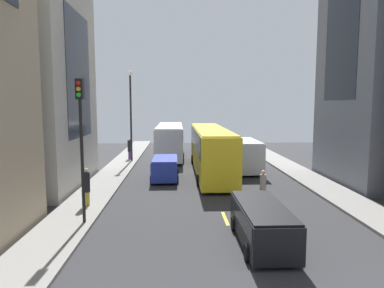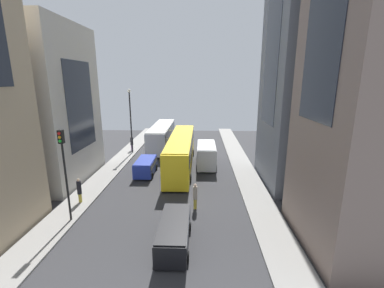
{
  "view_description": "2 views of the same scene",
  "coord_description": "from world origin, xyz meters",
  "px_view_note": "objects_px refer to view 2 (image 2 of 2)",
  "views": [
    {
      "loc": [
        -2.29,
        -28.82,
        5.5
      ],
      "look_at": [
        -1.01,
        1.47,
        2.03
      ],
      "focal_mm": 32.59,
      "sensor_mm": 36.0,
      "label": 1
    },
    {
      "loc": [
        2.56,
        -29.55,
        9.8
      ],
      "look_at": [
        1.5,
        2.07,
        1.91
      ],
      "focal_mm": 24.36,
      "sensor_mm": 36.0,
      "label": 2
    }
  ],
  "objects_px": {
    "pedestrian_waiting_curb": "(79,190)",
    "pedestrian_crossing_mid": "(195,196)",
    "car_black_1": "(174,231)",
    "traffic_light_near_corner": "(64,160)",
    "delivery_van_white": "(206,153)",
    "pedestrian_crossing_near": "(132,143)",
    "city_bus_white": "(162,134)",
    "car_blue_0": "(146,166)",
    "streetcar_yellow": "(181,149)"
  },
  "relations": [
    {
      "from": "pedestrian_crossing_mid",
      "to": "traffic_light_near_corner",
      "type": "xyz_separation_m",
      "value": [
        -8.74,
        -2.18,
        3.48
      ]
    },
    {
      "from": "delivery_van_white",
      "to": "pedestrian_crossing_mid",
      "type": "relative_size",
      "value": 2.62
    },
    {
      "from": "pedestrian_crossing_mid",
      "to": "car_blue_0",
      "type": "bearing_deg",
      "value": 125.98
    },
    {
      "from": "pedestrian_waiting_curb",
      "to": "traffic_light_near_corner",
      "type": "xyz_separation_m",
      "value": [
        0.54,
        -2.7,
        3.38
      ]
    },
    {
      "from": "delivery_van_white",
      "to": "pedestrian_waiting_curb",
      "type": "bearing_deg",
      "value": -136.47
    },
    {
      "from": "car_blue_0",
      "to": "pedestrian_crossing_mid",
      "type": "height_order",
      "value": "pedestrian_crossing_mid"
    },
    {
      "from": "car_blue_0",
      "to": "pedestrian_waiting_curb",
      "type": "xyz_separation_m",
      "value": [
        -3.89,
        -6.92,
        0.26
      ]
    },
    {
      "from": "delivery_van_white",
      "to": "pedestrian_waiting_curb",
      "type": "height_order",
      "value": "delivery_van_white"
    },
    {
      "from": "car_black_1",
      "to": "pedestrian_waiting_curb",
      "type": "bearing_deg",
      "value": 147.73
    },
    {
      "from": "car_blue_0",
      "to": "car_black_1",
      "type": "height_order",
      "value": "car_blue_0"
    },
    {
      "from": "city_bus_white",
      "to": "pedestrian_waiting_curb",
      "type": "distance_m",
      "value": 18.38
    },
    {
      "from": "car_black_1",
      "to": "traffic_light_near_corner",
      "type": "xyz_separation_m",
      "value": [
        -7.57,
        2.42,
        3.66
      ]
    },
    {
      "from": "pedestrian_crossing_near",
      "to": "traffic_light_near_corner",
      "type": "relative_size",
      "value": 0.32
    },
    {
      "from": "car_blue_0",
      "to": "pedestrian_waiting_curb",
      "type": "bearing_deg",
      "value": -119.32
    },
    {
      "from": "car_black_1",
      "to": "car_blue_0",
      "type": "bearing_deg",
      "value": 109.35
    },
    {
      "from": "streetcar_yellow",
      "to": "pedestrian_waiting_curb",
      "type": "xyz_separation_m",
      "value": [
        -7.45,
        -9.47,
        -0.91
      ]
    },
    {
      "from": "delivery_van_white",
      "to": "pedestrian_waiting_curb",
      "type": "relative_size",
      "value": 2.7
    },
    {
      "from": "pedestrian_waiting_curb",
      "to": "streetcar_yellow",
      "type": "bearing_deg",
      "value": 2.85
    },
    {
      "from": "city_bus_white",
      "to": "pedestrian_crossing_near",
      "type": "xyz_separation_m",
      "value": [
        -3.92,
        -2.06,
        -0.79
      ]
    },
    {
      "from": "delivery_van_white",
      "to": "traffic_light_near_corner",
      "type": "bearing_deg",
      "value": -128.03
    },
    {
      "from": "city_bus_white",
      "to": "pedestrian_crossing_mid",
      "type": "distance_m",
      "value": 19.2
    },
    {
      "from": "traffic_light_near_corner",
      "to": "pedestrian_crossing_mid",
      "type": "bearing_deg",
      "value": 14.0
    },
    {
      "from": "city_bus_white",
      "to": "car_black_1",
      "type": "height_order",
      "value": "city_bus_white"
    },
    {
      "from": "pedestrian_waiting_curb",
      "to": "pedestrian_crossing_mid",
      "type": "relative_size",
      "value": 0.97
    },
    {
      "from": "car_black_1",
      "to": "pedestrian_crossing_mid",
      "type": "distance_m",
      "value": 4.75
    },
    {
      "from": "pedestrian_crossing_near",
      "to": "traffic_light_near_corner",
      "type": "xyz_separation_m",
      "value": [
        0.44,
        -18.56,
        3.38
      ]
    },
    {
      "from": "streetcar_yellow",
      "to": "delivery_van_white",
      "type": "bearing_deg",
      "value": 6.88
    },
    {
      "from": "city_bus_white",
      "to": "streetcar_yellow",
      "type": "bearing_deg",
      "value": -67.92
    },
    {
      "from": "city_bus_white",
      "to": "traffic_light_near_corner",
      "type": "height_order",
      "value": "traffic_light_near_corner"
    },
    {
      "from": "city_bus_white",
      "to": "delivery_van_white",
      "type": "xyz_separation_m",
      "value": [
        6.32,
        -8.1,
        -0.5
      ]
    },
    {
      "from": "car_blue_0",
      "to": "pedestrian_crossing_mid",
      "type": "distance_m",
      "value": 9.19
    },
    {
      "from": "pedestrian_crossing_near",
      "to": "city_bus_white",
      "type": "bearing_deg",
      "value": -129.02
    },
    {
      "from": "car_blue_0",
      "to": "delivery_van_white",
      "type": "bearing_deg",
      "value": 24.22
    },
    {
      "from": "pedestrian_waiting_curb",
      "to": "pedestrian_crossing_mid",
      "type": "xyz_separation_m",
      "value": [
        9.28,
        -0.52,
        -0.11
      ]
    },
    {
      "from": "city_bus_white",
      "to": "car_blue_0",
      "type": "relative_size",
      "value": 2.93
    },
    {
      "from": "pedestrian_crossing_mid",
      "to": "pedestrian_crossing_near",
      "type": "distance_m",
      "value": 18.78
    },
    {
      "from": "city_bus_white",
      "to": "delivery_van_white",
      "type": "distance_m",
      "value": 10.28
    },
    {
      "from": "pedestrian_crossing_near",
      "to": "pedestrian_crossing_mid",
      "type": "bearing_deg",
      "value": 142.51
    },
    {
      "from": "car_black_1",
      "to": "pedestrian_crossing_near",
      "type": "xyz_separation_m",
      "value": [
        -8.01,
        20.98,
        0.28
      ]
    },
    {
      "from": "pedestrian_crossing_mid",
      "to": "streetcar_yellow",
      "type": "bearing_deg",
      "value": 100.44
    },
    {
      "from": "delivery_van_white",
      "to": "car_blue_0",
      "type": "height_order",
      "value": "delivery_van_white"
    },
    {
      "from": "city_bus_white",
      "to": "car_blue_0",
      "type": "height_order",
      "value": "city_bus_white"
    },
    {
      "from": "streetcar_yellow",
      "to": "pedestrian_crossing_near",
      "type": "relative_size",
      "value": 7.24
    },
    {
      "from": "pedestrian_waiting_curb",
      "to": "traffic_light_near_corner",
      "type": "height_order",
      "value": "traffic_light_near_corner"
    },
    {
      "from": "city_bus_white",
      "to": "pedestrian_crossing_near",
      "type": "distance_m",
      "value": 4.49
    },
    {
      "from": "car_black_1",
      "to": "traffic_light_near_corner",
      "type": "distance_m",
      "value": 8.75
    },
    {
      "from": "pedestrian_waiting_curb",
      "to": "traffic_light_near_corner",
      "type": "bearing_deg",
      "value": -127.59
    },
    {
      "from": "delivery_van_white",
      "to": "pedestrian_crossing_mid",
      "type": "height_order",
      "value": "delivery_van_white"
    },
    {
      "from": "delivery_van_white",
      "to": "pedestrian_waiting_curb",
      "type": "distance_m",
      "value": 14.26
    },
    {
      "from": "car_black_1",
      "to": "traffic_light_near_corner",
      "type": "relative_size",
      "value": 0.74
    }
  ]
}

